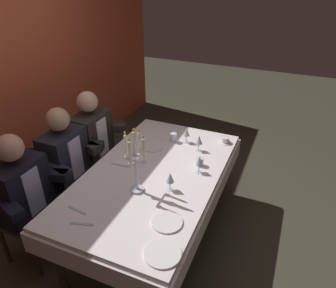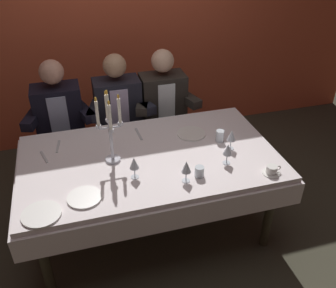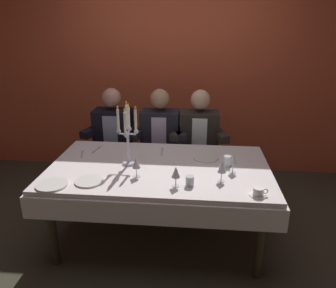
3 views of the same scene
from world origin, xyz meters
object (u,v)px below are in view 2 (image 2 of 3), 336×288
Objects in this scene: water_tumbler_1 at (199,172)px; wine_glass_3 at (186,167)px; dinner_plate_2 at (191,134)px; seated_diner_0 at (59,113)px; dinner_plate_0 at (41,214)px; wine_glass_2 at (231,136)px; seated_diner_2 at (163,100)px; water_tumbler_0 at (220,136)px; dinner_plate_1 at (85,197)px; wine_glass_1 at (134,164)px; wine_glass_0 at (228,150)px; coffee_cup_0 at (272,170)px; dining_table at (150,168)px; candelabra at (110,129)px; seated_diner_1 at (118,106)px.

wine_glass_3 is at bearing -166.07° from water_tumbler_1.
dinner_plate_2 is 1.24m from seated_diner_0.
dinner_plate_0 is 1.45m from wine_glass_2.
water_tumbler_0 is at bearing -73.97° from seated_diner_2.
wine_glass_1 is at bearing 19.65° from dinner_plate_1.
dinner_plate_0 is at bearing -151.48° from dinner_plate_2.
wine_glass_0 is (1.29, 0.19, 0.11)m from dinner_plate_0.
dinner_plate_0 is 0.19× the size of seated_diner_0.
seated_diner_2 is (0.50, 1.11, -0.12)m from wine_glass_1.
water_tumbler_0 is at bearing 20.24° from wine_glass_1.
coffee_cup_0 reaches higher than dinner_plate_0.
dinner_plate_1 is at bearing -174.09° from wine_glass_0.
water_tumbler_0 is at bearing 4.73° from dining_table.
seated_diner_2 is at bearing 49.70° from dinner_plate_0.
candelabra is 0.46× the size of seated_diner_1.
dinner_plate_2 is (1.18, 0.64, 0.00)m from dinner_plate_0.
dinner_plate_2 is (0.67, 0.19, -0.26)m from candelabra.
coffee_cup_0 is (0.15, -0.37, -0.09)m from wine_glass_2.
wine_glass_0 is 0.20m from wine_glass_2.
seated_diner_1 is 0.44m from seated_diner_2.
wine_glass_3 is 1.24× the size of coffee_cup_0.
candelabra is at bearing 156.25° from coffee_cup_0.
wine_glass_0 is 2.13× the size of water_tumbler_1.
seated_diner_2 is (0.62, 0.87, -0.27)m from candelabra.
dinner_plate_1 is at bearing 175.84° from coffee_cup_0.
dinner_plate_0 is at bearing -117.33° from seated_diner_1.
water_tumbler_1 is (0.27, -0.34, 0.16)m from dining_table.
seated_diner_0 reaches higher than wine_glass_0.
wine_glass_1 is 1.75× the size of water_tumbler_0.
water_tumbler_1 is 1.52m from seated_diner_0.
wine_glass_0 is 0.13× the size of seated_diner_1.
dinner_plate_2 is at bearing 119.57° from coffee_cup_0.
seated_diner_2 is (-0.24, 0.84, -0.05)m from water_tumbler_0.
coffee_cup_0 is at bearing -60.43° from dinner_plate_2.
water_tumbler_1 is at bearing 13.93° from wine_glass_3.
seated_diner_1 is at bearing 71.34° from dinner_plate_1.
dinner_plate_0 is 2.57× the size of water_tumbler_0.
wine_glass_3 is 1.27m from seated_diner_2.
seated_diner_1 and seated_diner_2 have the same top height.
candelabra is at bearing 56.70° from dinner_plate_1.
seated_diner_2 reaches higher than water_tumbler_1.
dining_table is 1.09m from seated_diner_0.
seated_diner_0 is at bearing 83.69° from dinner_plate_0.
candelabra is 6.01× the size of water_tumbler_0.
water_tumbler_0 is 1.22× the size of water_tumbler_1.
wine_glass_0 is 1.61m from seated_diner_0.
dining_table is 0.90m from dinner_plate_0.
wine_glass_0 is 0.13× the size of seated_diner_2.
dinner_plate_1 is 1.50m from seated_diner_2.
wine_glass_0 is 0.67m from wine_glass_1.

